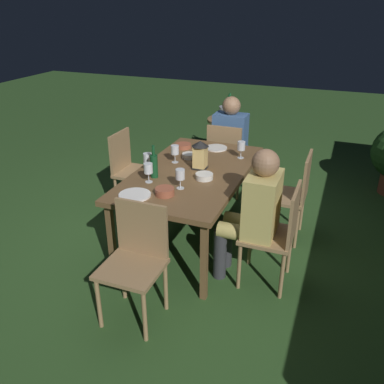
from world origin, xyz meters
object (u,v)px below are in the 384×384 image
object	(u,v)px
chair_head_near	(226,156)
ice_bucket	(229,112)
person_in_blue	(232,139)
bowl_dip	(204,176)
chair_head_far	(136,257)
wine_glass_e	(241,147)
bowl_bread	(189,156)
bowl_salad	(183,146)
chair_side_right_b	(277,231)
wine_glass_d	(148,169)
chair_side_left_a	(131,167)
plate_b	(216,148)
wine_glass_b	(175,151)
plate_a	(135,195)
dining_table	(192,176)
green_bottle_on_table	(154,165)
wine_glass_a	(180,175)
lantern_centerpiece	(200,153)
side_table	(228,134)
wine_glass_c	(147,159)
chair_side_right_a	(292,192)
person_in_mustard	(254,210)

from	to	relation	value
chair_head_near	ice_bucket	xyz separation A→B (m)	(-1.01, -0.28, 0.26)
person_in_blue	bowl_dip	bearing A→B (deg)	6.67
chair_head_far	wine_glass_e	bearing A→B (deg)	168.16
bowl_bread	bowl_salad	distance (m)	0.30
chair_side_right_b	bowl_bread	distance (m)	1.24
wine_glass_d	chair_side_left_a	bearing A→B (deg)	-140.98
wine_glass_d	plate_b	bearing A→B (deg)	165.18
chair_head_near	chair_side_left_a	distance (m)	1.12
wine_glass_b	plate_a	bearing A→B (deg)	-0.52
chair_head_near	ice_bucket	distance (m)	1.08
chair_side_right_b	bowl_salad	bearing A→B (deg)	-128.34
dining_table	chair_head_near	xyz separation A→B (m)	(-1.10, 0.00, -0.19)
green_bottle_on_table	wine_glass_b	xyz separation A→B (m)	(-0.39, 0.03, 0.01)
wine_glass_a	bowl_dip	distance (m)	0.30
chair_side_left_a	lantern_centerpiece	xyz separation A→B (m)	(0.31, 0.92, 0.39)
chair_side_left_a	green_bottle_on_table	world-z (taller)	green_bottle_on_table
green_bottle_on_table	bowl_dip	distance (m)	0.44
chair_side_left_a	green_bottle_on_table	distance (m)	0.96
plate_a	plate_b	xyz separation A→B (m)	(-1.30, 0.25, 0.00)
green_bottle_on_table	bowl_salad	distance (m)	0.81
chair_side_left_a	green_bottle_on_table	xyz separation A→B (m)	(0.65, 0.61, 0.35)
chair_head_near	side_table	world-z (taller)	chair_head_near
lantern_centerpiece	plate_a	world-z (taller)	lantern_centerpiece
wine_glass_e	wine_glass_d	bearing A→B (deg)	-34.40
wine_glass_a	wine_glass_c	xyz separation A→B (m)	(-0.24, -0.42, 0.00)
chair_head_far	bowl_dip	distance (m)	1.01
plate_b	chair_side_right_a	bearing A→B (deg)	72.85
wine_glass_b	plate_b	xyz separation A→B (m)	(-0.52, 0.25, -0.11)
chair_side_right_b	green_bottle_on_table	distance (m)	1.18
plate_a	bowl_dip	bearing A→B (deg)	142.24
chair_head_far	bowl_dip	size ratio (longest dim) A/B	5.67
wine_glass_d	ice_bucket	size ratio (longest dim) A/B	0.49
chair_head_near	person_in_blue	bearing A→B (deg)	180.00
person_in_mustard	plate_b	distance (m)	1.22
wine_glass_a	wine_glass_e	xyz separation A→B (m)	(-0.87, 0.28, 0.00)
lantern_centerpiece	wine_glass_d	bearing A→B (deg)	-33.97
plate_b	dining_table	bearing A→B (deg)	-1.88
chair_side_right_b	wine_glass_a	xyz separation A→B (m)	(0.01, -0.81, 0.36)
dining_table	wine_glass_b	distance (m)	0.31
chair_head_near	plate_a	size ratio (longest dim) A/B	3.39
chair_side_right_a	chair_head_far	xyz separation A→B (m)	(1.49, -0.86, 0.00)
green_bottle_on_table	bowl_bread	world-z (taller)	green_bottle_on_table
dining_table	plate_b	world-z (taller)	plate_b
chair_head_near	green_bottle_on_table	xyz separation A→B (m)	(1.36, -0.25, 0.35)
plate_a	ice_bucket	xyz separation A→B (m)	(-2.77, -0.05, 0.01)
person_in_blue	wine_glass_e	size ratio (longest dim) A/B	6.80
chair_side_right_a	lantern_centerpiece	size ratio (longest dim) A/B	3.28
chair_side_right_b	wine_glass_a	size ratio (longest dim) A/B	5.15
wine_glass_a	wine_glass_c	distance (m)	0.48
chair_side_right_b	wine_glass_d	size ratio (longest dim) A/B	5.15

